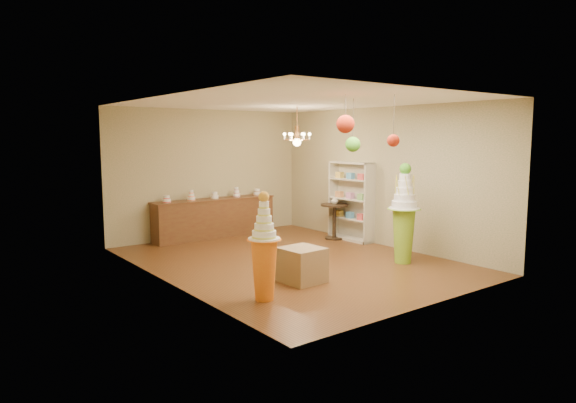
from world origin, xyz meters
TOP-DOWN VIEW (x-y plane):
  - floor at (0.00, 0.00)m, footprint 6.50×6.50m
  - ceiling at (0.00, 0.00)m, footprint 6.50×6.50m
  - wall_back at (0.00, 3.25)m, footprint 5.00×0.04m
  - wall_front at (0.00, -3.25)m, footprint 5.00×0.04m
  - wall_left at (-2.50, 0.00)m, footprint 0.04×6.50m
  - wall_right at (2.50, 0.00)m, footprint 0.04×6.50m
  - pedestal_green at (1.59, -1.38)m, footprint 0.69×0.69m
  - pedestal_orange at (-1.75, -1.64)m, footprint 0.61×0.61m
  - burlap_riser at (-0.73, -1.24)m, footprint 0.66×0.66m
  - sideboard at (0.00, 2.97)m, footprint 3.04×0.54m
  - shelving_unit at (2.34, 0.80)m, footprint 0.33×1.20m
  - round_table at (2.10, 1.10)m, footprint 0.65×0.65m
  - vase at (2.10, 1.10)m, footprint 0.20×0.20m
  - pom_red_left at (-0.37, -1.84)m, footprint 0.28×0.28m
  - pom_green_mid at (0.33, -1.28)m, footprint 0.26×0.26m
  - pom_red_right at (0.19, -2.31)m, footprint 0.19×0.19m
  - chandelier at (0.99, 1.10)m, footprint 0.78×0.78m

SIDE VIEW (x-z plane):
  - floor at x=0.00m, z-range 0.00..0.00m
  - burlap_riser at x=-0.73m, z-range 0.00..0.57m
  - sideboard at x=0.00m, z-range -0.10..1.06m
  - round_table at x=2.10m, z-range 0.12..0.94m
  - pedestal_orange at x=-1.75m, z-range -0.19..1.39m
  - pedestal_green at x=1.59m, z-range -0.17..1.71m
  - shelving_unit at x=2.34m, z-range 0.00..1.80m
  - vase at x=2.10m, z-range 0.82..0.99m
  - wall_back at x=0.00m, z-range 0.00..3.00m
  - wall_front at x=0.00m, z-range 0.00..3.00m
  - wall_left at x=-2.50m, z-range 0.00..3.00m
  - wall_right at x=2.50m, z-range 0.00..3.00m
  - pom_green_mid at x=0.33m, z-range 1.78..2.68m
  - pom_red_right at x=0.19m, z-range 1.90..2.70m
  - chandelier at x=0.99m, z-range 1.88..2.73m
  - pom_red_left at x=-0.37m, z-range 2.26..2.84m
  - ceiling at x=0.00m, z-range 3.00..3.00m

